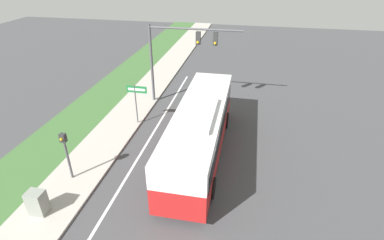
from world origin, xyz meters
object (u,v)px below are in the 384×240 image
pedestrian_signal (66,149)px  bus (200,128)px  street_sign (136,97)px  signal_gantry (179,49)px  utility_cabinet (37,202)px

pedestrian_signal → bus: bearing=30.4°
bus → pedestrian_signal: bus is taller
pedestrian_signal → street_sign: (1.36, 6.23, 0.14)m
signal_gantry → utility_cabinet: size_ratio=5.81×
signal_gantry → bus: bearing=-66.9°
street_sign → bus: bearing=-29.2°
bus → pedestrian_signal: bearing=-149.6°
bus → street_sign: bus is taller
bus → utility_cabinet: 8.76m
utility_cabinet → bus: bearing=44.2°
signal_gantry → utility_cabinet: 13.47m
pedestrian_signal → street_sign: street_sign is taller
street_sign → utility_cabinet: street_sign is taller
utility_cabinet → signal_gantry: bearing=74.4°
pedestrian_signal → street_sign: bearing=77.7°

